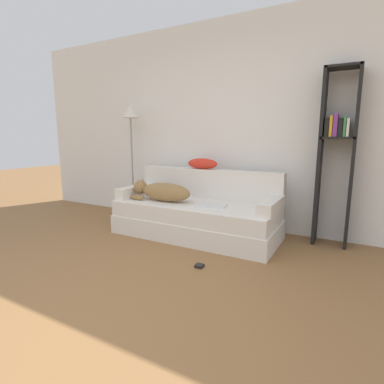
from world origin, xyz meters
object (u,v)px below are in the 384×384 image
at_px(couch, 196,220).
at_px(bookshelf, 337,149).
at_px(floor_lamp, 131,126).
at_px(laptop, 211,205).
at_px(throw_pillow, 202,164).
at_px(power_adapter, 199,266).
at_px(dog, 162,191).

xyz_separation_m(couch, bookshelf, (1.48, 0.47, 0.87)).
relative_size(bookshelf, floor_lamp, 1.16).
relative_size(laptop, throw_pillow, 0.91).
bearing_deg(laptop, power_adapter, -82.65).
xyz_separation_m(throw_pillow, bookshelf, (1.56, 0.13, 0.21)).
xyz_separation_m(laptop, floor_lamp, (-1.51, 0.44, 0.94)).
bearing_deg(laptop, throw_pillow, 116.98).
relative_size(couch, dog, 2.42).
bearing_deg(laptop, floor_lamp, 153.55).
height_order(dog, laptop, dog).
relative_size(couch, floor_lamp, 1.20).
height_order(floor_lamp, power_adapter, floor_lamp).
bearing_deg(power_adapter, bookshelf, 51.42).
bearing_deg(power_adapter, laptop, 107.55).
distance_m(couch, floor_lamp, 1.76).
bearing_deg(floor_lamp, power_adapter, -33.78).
distance_m(laptop, throw_pillow, 0.69).
bearing_deg(bookshelf, power_adapter, -128.58).
height_order(couch, power_adapter, couch).
xyz_separation_m(couch, dog, (-0.44, -0.10, 0.33)).
distance_m(couch, power_adapter, 0.94).
bearing_deg(bookshelf, floor_lamp, -177.75).
relative_size(laptop, bookshelf, 0.20).
height_order(couch, throw_pillow, throw_pillow).
distance_m(bookshelf, floor_lamp, 2.77).
xyz_separation_m(laptop, bookshelf, (1.24, 0.55, 0.65)).
height_order(dog, bookshelf, bookshelf).
distance_m(dog, bookshelf, 2.07).
height_order(couch, bookshelf, bookshelf).
bearing_deg(bookshelf, couch, -162.30).
bearing_deg(couch, floor_lamp, 164.09).
distance_m(couch, laptop, 0.33).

